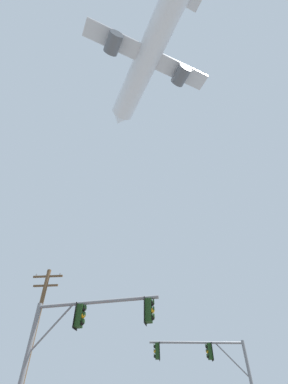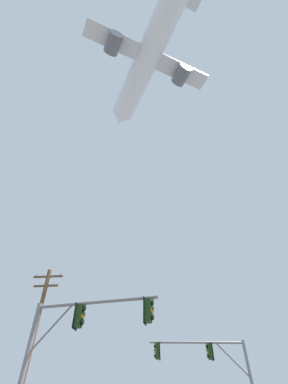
# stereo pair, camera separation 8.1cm
# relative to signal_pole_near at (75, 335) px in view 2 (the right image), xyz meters

# --- Properties ---
(signal_pole_near) EXTENTS (5.48, 1.01, 5.71)m
(signal_pole_near) POSITION_rel_signal_pole_near_xyz_m (0.00, 0.00, 0.00)
(signal_pole_near) COLOR slate
(signal_pole_near) RESTS_ON ground
(signal_pole_far) EXTENTS (6.26, 0.95, 6.03)m
(signal_pole_far) POSITION_rel_signal_pole_near_xyz_m (6.47, 8.58, 0.26)
(signal_pole_far) COLOR slate
(signal_pole_far) RESTS_ON ground
(utility_pole) EXTENTS (2.20, 0.28, 10.56)m
(utility_pole) POSITION_rel_signal_pole_near_xyz_m (-4.86, 6.73, 1.29)
(utility_pole) COLOR brown
(utility_pole) RESTS_ON ground
(airplane) EXTENTS (22.22, 28.78, 8.45)m
(airplane) POSITION_rel_signal_pole_near_xyz_m (2.54, 9.72, 48.97)
(airplane) COLOR white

